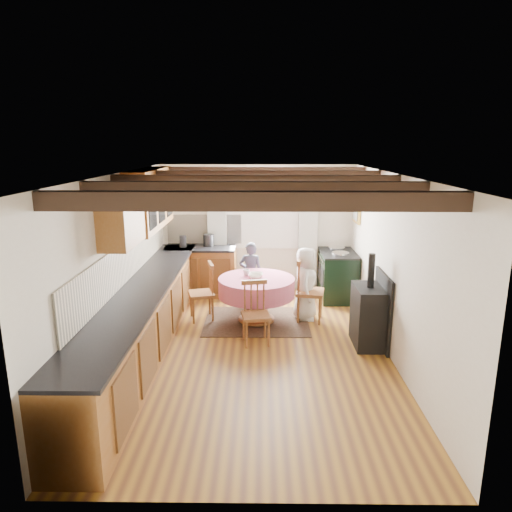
{
  "coord_description": "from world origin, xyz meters",
  "views": [
    {
      "loc": [
        0.08,
        -5.83,
        2.78
      ],
      "look_at": [
        0.0,
        0.8,
        1.15
      ],
      "focal_mm": 32.3,
      "sensor_mm": 36.0,
      "label": 1
    }
  ],
  "objects_px": {
    "child_right": "(306,284)",
    "cup": "(246,273)",
    "chair_left": "(201,292)",
    "chair_right": "(310,290)",
    "dining_table": "(257,300)",
    "chair_near": "(256,313)",
    "child_far": "(251,274)",
    "aga_range": "(337,275)",
    "cast_iron_stove": "(369,300)"
  },
  "relations": [
    {
      "from": "dining_table",
      "to": "chair_left",
      "type": "relative_size",
      "value": 1.28
    },
    {
      "from": "child_right",
      "to": "cup",
      "type": "xyz_separation_m",
      "value": [
        -0.95,
        -0.01,
        0.18
      ]
    },
    {
      "from": "chair_right",
      "to": "aga_range",
      "type": "height_order",
      "value": "chair_right"
    },
    {
      "from": "chair_left",
      "to": "child_far",
      "type": "distance_m",
      "value": 1.05
    },
    {
      "from": "dining_table",
      "to": "aga_range",
      "type": "height_order",
      "value": "aga_range"
    },
    {
      "from": "dining_table",
      "to": "cast_iron_stove",
      "type": "distance_m",
      "value": 1.81
    },
    {
      "from": "cast_iron_stove",
      "to": "aga_range",
      "type": "bearing_deg",
      "value": 93.12
    },
    {
      "from": "dining_table",
      "to": "cast_iron_stove",
      "type": "bearing_deg",
      "value": -28.19
    },
    {
      "from": "child_right",
      "to": "aga_range",
      "type": "bearing_deg",
      "value": -27.77
    },
    {
      "from": "aga_range",
      "to": "child_right",
      "type": "height_order",
      "value": "child_right"
    },
    {
      "from": "dining_table",
      "to": "chair_right",
      "type": "xyz_separation_m",
      "value": [
        0.85,
        0.07,
        0.15
      ]
    },
    {
      "from": "chair_left",
      "to": "chair_right",
      "type": "relative_size",
      "value": 0.91
    },
    {
      "from": "chair_left",
      "to": "child_right",
      "type": "distance_m",
      "value": 1.67
    },
    {
      "from": "chair_near",
      "to": "child_far",
      "type": "height_order",
      "value": "child_far"
    },
    {
      "from": "child_far",
      "to": "cast_iron_stove",
      "type": "bearing_deg",
      "value": 140.37
    },
    {
      "from": "child_far",
      "to": "cup",
      "type": "distance_m",
      "value": 0.69
    },
    {
      "from": "cast_iron_stove",
      "to": "child_right",
      "type": "xyz_separation_m",
      "value": [
        -0.79,
        0.99,
        -0.07
      ]
    },
    {
      "from": "child_right",
      "to": "chair_right",
      "type": "bearing_deg",
      "value": -130.76
    },
    {
      "from": "chair_right",
      "to": "aga_range",
      "type": "distance_m",
      "value": 1.26
    },
    {
      "from": "child_far",
      "to": "child_right",
      "type": "distance_m",
      "value": 1.11
    },
    {
      "from": "chair_near",
      "to": "cast_iron_stove",
      "type": "bearing_deg",
      "value": -10.92
    },
    {
      "from": "dining_table",
      "to": "chair_near",
      "type": "bearing_deg",
      "value": -89.85
    },
    {
      "from": "dining_table",
      "to": "child_far",
      "type": "xyz_separation_m",
      "value": [
        -0.11,
        0.8,
        0.2
      ]
    },
    {
      "from": "chair_left",
      "to": "cast_iron_stove",
      "type": "height_order",
      "value": "cast_iron_stove"
    },
    {
      "from": "dining_table",
      "to": "cup",
      "type": "height_order",
      "value": "cup"
    },
    {
      "from": "dining_table",
      "to": "chair_near",
      "type": "distance_m",
      "value": 0.82
    },
    {
      "from": "aga_range",
      "to": "chair_near",
      "type": "bearing_deg",
      "value": -126.37
    },
    {
      "from": "dining_table",
      "to": "child_right",
      "type": "distance_m",
      "value": 0.83
    },
    {
      "from": "child_far",
      "to": "cup",
      "type": "relative_size",
      "value": 10.54
    },
    {
      "from": "cup",
      "to": "dining_table",
      "type": "bearing_deg",
      "value": -40.26
    },
    {
      "from": "chair_near",
      "to": "cup",
      "type": "height_order",
      "value": "chair_near"
    },
    {
      "from": "cast_iron_stove",
      "to": "child_far",
      "type": "height_order",
      "value": "cast_iron_stove"
    },
    {
      "from": "cast_iron_stove",
      "to": "chair_near",
      "type": "bearing_deg",
      "value": 178.86
    },
    {
      "from": "child_far",
      "to": "child_right",
      "type": "xyz_separation_m",
      "value": [
        0.89,
        -0.65,
        0.03
      ]
    },
    {
      "from": "cast_iron_stove",
      "to": "cup",
      "type": "xyz_separation_m",
      "value": [
        -1.74,
        0.98,
        0.11
      ]
    },
    {
      "from": "child_right",
      "to": "cup",
      "type": "relative_size",
      "value": 11.03
    },
    {
      "from": "chair_near",
      "to": "chair_left",
      "type": "height_order",
      "value": "chair_left"
    },
    {
      "from": "chair_near",
      "to": "child_far",
      "type": "bearing_deg",
      "value": 84.23
    },
    {
      "from": "cast_iron_stove",
      "to": "child_right",
      "type": "bearing_deg",
      "value": 128.65
    },
    {
      "from": "chair_right",
      "to": "child_right",
      "type": "relative_size",
      "value": 0.87
    },
    {
      "from": "dining_table",
      "to": "chair_near",
      "type": "height_order",
      "value": "chair_near"
    },
    {
      "from": "chair_near",
      "to": "cup",
      "type": "xyz_separation_m",
      "value": [
        -0.17,
        0.95,
        0.32
      ]
    },
    {
      "from": "chair_near",
      "to": "chair_left",
      "type": "xyz_separation_m",
      "value": [
        -0.89,
        0.91,
        0.02
      ]
    },
    {
      "from": "aga_range",
      "to": "cast_iron_stove",
      "type": "bearing_deg",
      "value": -86.88
    },
    {
      "from": "chair_right",
      "to": "child_right",
      "type": "bearing_deg",
      "value": 54.16
    },
    {
      "from": "dining_table",
      "to": "child_far",
      "type": "relative_size",
      "value": 1.06
    },
    {
      "from": "aga_range",
      "to": "chair_right",
      "type": "bearing_deg",
      "value": -119.0
    },
    {
      "from": "child_right",
      "to": "cup",
      "type": "bearing_deg",
      "value": 96.13
    },
    {
      "from": "cup",
      "to": "chair_right",
      "type": "bearing_deg",
      "value": -3.85
    },
    {
      "from": "chair_right",
      "to": "dining_table",
      "type": "bearing_deg",
      "value": 105.47
    }
  ]
}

